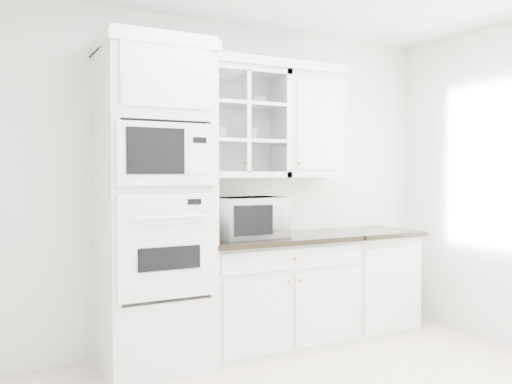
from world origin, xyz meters
TOP-DOWN VIEW (x-y plane):
  - room_shell at (0.00, 0.43)m, footprint 4.00×3.50m
  - oven_column at (-0.75, 1.42)m, footprint 0.76×0.68m
  - base_cabinet_run at (0.28, 1.45)m, footprint 1.32×0.67m
  - extra_base_cabinet at (1.28, 1.45)m, footprint 0.72×0.67m
  - upper_cabinet_glass at (0.03, 1.58)m, footprint 0.80×0.33m
  - upper_cabinet_solid at (0.71, 1.58)m, footprint 0.55×0.33m
  - crown_molding at (-0.07, 1.56)m, footprint 2.14×0.38m
  - countertop_microwave at (0.02, 1.42)m, footprint 0.59×0.51m
  - bowl_a at (-0.16, 1.60)m, footprint 0.22×0.22m
  - bowl_b at (0.18, 1.58)m, footprint 0.18×0.18m
  - cup_a at (-0.15, 1.60)m, footprint 0.14×0.14m
  - cup_b at (0.13, 1.57)m, footprint 0.12×0.12m

SIDE VIEW (x-z plane):
  - base_cabinet_run at x=0.28m, z-range 0.00..0.92m
  - extra_base_cabinet at x=1.28m, z-range 0.00..0.92m
  - countertop_microwave at x=0.02m, z-range 0.92..1.25m
  - oven_column at x=-0.75m, z-range 0.00..2.40m
  - cup_a at x=-0.15m, z-range 1.71..1.81m
  - cup_b at x=0.13m, z-range 1.71..1.81m
  - room_shell at x=0.00m, z-range 0.43..3.13m
  - upper_cabinet_glass at x=0.03m, z-range 1.40..2.30m
  - upper_cabinet_solid at x=0.71m, z-range 1.40..2.30m
  - bowl_a at x=-0.16m, z-range 2.01..2.06m
  - bowl_b at x=0.18m, z-range 2.01..2.06m
  - crown_molding at x=-0.07m, z-range 2.30..2.37m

